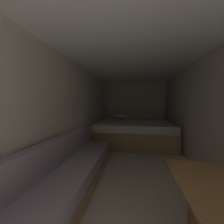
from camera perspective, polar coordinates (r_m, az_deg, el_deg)
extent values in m
plane|color=beige|center=(2.83, 9.08, -22.78)|extent=(7.60, 7.60, 0.00)
cube|color=beige|center=(5.37, 9.45, 1.06)|extent=(2.51, 0.05, 2.08)
cube|color=beige|center=(2.84, -16.39, -0.93)|extent=(0.05, 5.60, 2.08)
cube|color=beige|center=(2.83, 35.07, -1.40)|extent=(0.05, 5.60, 2.08)
cube|color=white|center=(2.69, 9.51, 21.97)|extent=(2.51, 5.60, 0.05)
cube|color=tan|center=(4.44, 9.32, -9.81)|extent=(2.29, 1.94, 0.48)
cube|color=beige|center=(4.38, 9.36, -5.44)|extent=(2.25, 1.90, 0.20)
ellipsoid|color=white|center=(5.14, 3.66, -1.89)|extent=(0.59, 0.30, 0.19)
ellipsoid|color=white|center=(5.14, 15.18, -2.00)|extent=(0.59, 0.30, 0.19)
cube|color=tan|center=(2.21, -17.59, -28.64)|extent=(0.64, 2.85, 0.16)
cube|color=#AD9EB2|center=(2.13, -17.68, -24.64)|extent=(0.60, 2.81, 0.19)
cube|color=#AD9EB2|center=(2.13, -24.34, -16.07)|extent=(0.12, 2.81, 0.39)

